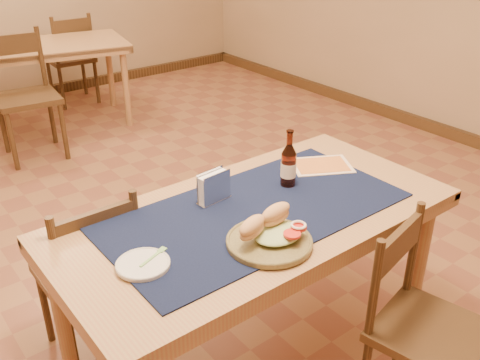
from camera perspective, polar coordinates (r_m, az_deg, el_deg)
room at (r=2.52m, az=-10.32°, el=17.14°), size 6.04×7.04×2.84m
main_table at (r=2.15m, az=1.65°, el=-5.29°), size 1.60×0.80×0.75m
placemat at (r=2.10m, az=1.68°, el=-3.33°), size 1.20×0.60×0.01m
baseboard at (r=3.05m, az=-8.21°, el=-8.66°), size 6.00×7.00×0.10m
back_table at (r=5.11m, az=-21.00°, el=12.40°), size 1.68×1.09×0.75m
chair_main_far at (r=2.39m, az=-15.59°, el=-9.51°), size 0.39×0.39×0.83m
chair_main_near at (r=2.18m, az=18.82°, el=-14.30°), size 0.46×0.46×0.83m
chair_back_near at (r=4.56m, az=-21.91°, el=8.53°), size 0.50×0.50×0.98m
chair_back_far at (r=5.73m, az=-17.56°, el=12.35°), size 0.44×0.44×0.91m
sandwich_plate at (r=1.90m, az=3.25°, el=-5.87°), size 0.31×0.31×0.12m
side_plate at (r=1.82m, az=-10.32°, el=-8.78°), size 0.18×0.18×0.02m
fork at (r=1.85m, az=-9.07°, el=-7.93°), size 0.13×0.06×0.00m
beer_bottle at (r=2.26m, az=5.20°, el=1.58°), size 0.07×0.07×0.25m
napkin_holder at (r=2.14m, az=-2.83°, el=-0.80°), size 0.15×0.07×0.13m
menu_card at (r=2.49m, az=8.67°, el=1.57°), size 0.33×0.30×0.01m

